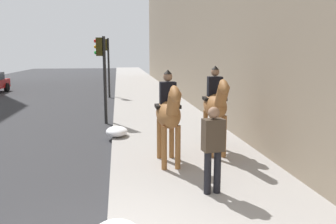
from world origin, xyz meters
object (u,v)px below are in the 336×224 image
Objects in this scene: pedestrian_greeting at (213,144)px; traffic_light_far_curb at (107,58)px; mounted_horse_far at (215,105)px; traffic_light_near_curb at (102,65)px; mounted_horse_near at (169,113)px.

traffic_light_far_curb is (15.93, 2.41, 1.38)m from pedestrian_greeting.
traffic_light_far_curb is (13.29, 3.19, 1.02)m from mounted_horse_far.
traffic_light_near_curb reaches higher than pedestrian_greeting.
mounted_horse_far is 1.39× the size of pedestrian_greeting.
mounted_horse_near is at bearing 9.88° from pedestrian_greeting.
mounted_horse_near is 1.56m from mounted_horse_far.
pedestrian_greeting is at bearing -171.41° from traffic_light_far_curb.
mounted_horse_near is 0.97× the size of mounted_horse_far.
mounted_horse_near is 0.62× the size of traffic_light_far_curb.
traffic_light_near_curb is 8.24m from traffic_light_far_curb.
mounted_horse_far is at bearing -166.49° from traffic_light_far_curb.
traffic_light_near_curb is (5.05, 3.15, 0.87)m from mounted_horse_far.
traffic_light_far_curb reaches higher than mounted_horse_near.
traffic_light_far_curb reaches higher than mounted_horse_far.
traffic_light_far_curb is (14.04, 1.83, 1.08)m from mounted_horse_near.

